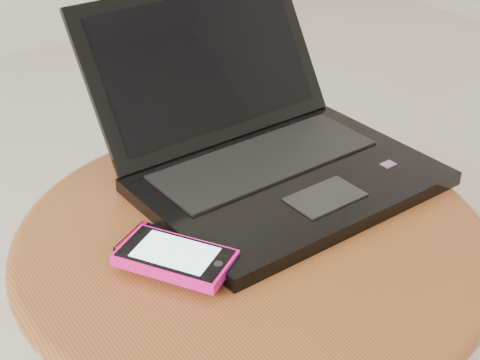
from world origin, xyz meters
TOP-DOWN VIEW (x-y plane):
  - table at (-0.08, -0.02)m, footprint 0.59×0.59m
  - laptop at (0.01, 0.09)m, footprint 0.40×0.41m
  - phone_black at (-0.19, -0.01)m, footprint 0.11×0.13m
  - phone_pink at (-0.20, -0.04)m, footprint 0.13×0.14m

SIDE VIEW (x-z plane):
  - table at x=-0.08m, z-range 0.13..0.60m
  - phone_black at x=-0.19m, z-range 0.47..0.48m
  - phone_pink at x=-0.20m, z-range 0.48..0.49m
  - laptop at x=0.01m, z-range 0.40..0.62m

